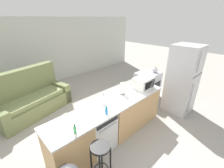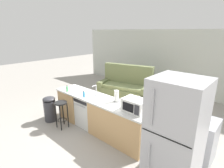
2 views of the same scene
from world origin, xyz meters
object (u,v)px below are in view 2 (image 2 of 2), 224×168
object	(u,v)px
microwave	(135,105)
soap_bottle	(84,94)
paper_towel_roll	(116,96)
dishwasher	(89,111)
refrigerator	(174,141)
dish_soap_bottle	(67,89)
trash_bin	(50,109)
bar_stool	(61,109)
stove_range	(194,138)
couch	(126,88)
kettle	(205,120)

from	to	relation	value
microwave	soap_bottle	xyz separation A→B (m)	(-1.45, -0.19, -0.07)
paper_towel_roll	soap_bottle	distance (m)	0.88
dishwasher	paper_towel_roll	distance (m)	1.08
refrigerator	soap_bottle	size ratio (longest dim) A/B	10.99
dish_soap_bottle	trash_bin	bearing A→B (deg)	-135.83
bar_stool	dish_soap_bottle	bearing A→B (deg)	119.47
stove_range	couch	world-z (taller)	couch
microwave	refrigerator	bearing A→B (deg)	-26.58
dishwasher	bar_stool	size ratio (longest dim) A/B	1.14
microwave	dish_soap_bottle	bearing A→B (deg)	-173.93
refrigerator	microwave	bearing A→B (deg)	153.42
stove_range	paper_towel_roll	distance (m)	1.87
stove_range	microwave	size ratio (longest dim) A/B	1.80
stove_range	dish_soap_bottle	xyz separation A→B (m)	(-3.24, -0.78, 0.52)
dishwasher	bar_stool	bearing A→B (deg)	-126.29
stove_range	bar_stool	world-z (taller)	stove_range
microwave	paper_towel_roll	xyz separation A→B (m)	(-0.63, 0.14, -0.00)
microwave	couch	size ratio (longest dim) A/B	0.23
stove_range	soap_bottle	size ratio (longest dim) A/B	5.11
dish_soap_bottle	bar_stool	xyz separation A→B (m)	(0.20, -0.36, -0.44)
bar_stool	trash_bin	distance (m)	0.61
soap_bottle	couch	bearing A→B (deg)	103.62
microwave	soap_bottle	bearing A→B (deg)	-172.38
dishwasher	couch	size ratio (longest dim) A/B	0.39
dish_soap_bottle	couch	bearing A→B (deg)	88.47
couch	soap_bottle	bearing A→B (deg)	-76.38
trash_bin	couch	world-z (taller)	couch
dish_soap_bottle	kettle	distance (m)	3.47
refrigerator	paper_towel_roll	world-z (taller)	refrigerator
dish_soap_bottle	couch	world-z (taller)	couch
soap_bottle	trash_bin	bearing A→B (deg)	-159.16
soap_bottle	kettle	size ratio (longest dim) A/B	0.86
soap_bottle	couch	size ratio (longest dim) A/B	0.08
dishwasher	refrigerator	size ratio (longest dim) A/B	0.43
microwave	paper_towel_roll	distance (m)	0.65
paper_towel_roll	kettle	size ratio (longest dim) A/B	1.38
soap_bottle	trash_bin	world-z (taller)	soap_bottle
trash_bin	paper_towel_roll	bearing A→B (deg)	21.47
dishwasher	kettle	bearing A→B (deg)	8.68
dishwasher	kettle	world-z (taller)	kettle
stove_range	bar_stool	size ratio (longest dim) A/B	1.22
paper_towel_roll	bar_stool	xyz separation A→B (m)	(-1.31, -0.73, -0.50)
soap_bottle	trash_bin	distance (m)	1.30
dishwasher	soap_bottle	distance (m)	0.59
refrigerator	kettle	size ratio (longest dim) A/B	9.44
stove_range	bar_stool	distance (m)	3.24
microwave	trash_bin	xyz separation A→B (m)	(-2.53, -0.61, -0.66)
paper_towel_roll	microwave	bearing A→B (deg)	-12.58
refrigerator	trash_bin	xyz separation A→B (m)	(-3.63, -0.06, -0.59)
microwave	trash_bin	world-z (taller)	microwave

